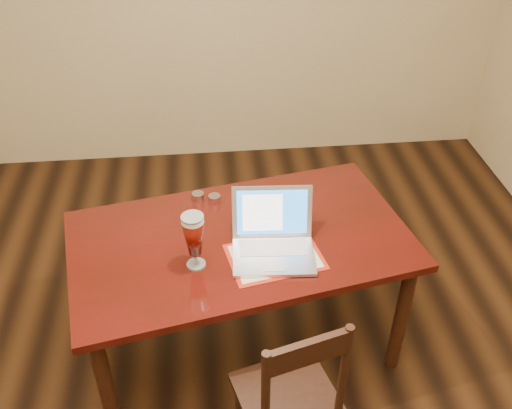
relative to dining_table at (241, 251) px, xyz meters
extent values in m
cube|color=#460B09|center=(0.00, 0.01, 0.06)|extent=(1.70, 1.16, 0.04)
cylinder|color=#32160C|center=(-0.62, -0.48, -0.31)|extent=(0.07, 0.07, 0.69)
cylinder|color=#32160C|center=(0.76, -0.21, -0.31)|extent=(0.07, 0.07, 0.69)
cylinder|color=#32160C|center=(-0.76, 0.23, -0.31)|extent=(0.07, 0.07, 0.69)
cylinder|color=#32160C|center=(0.62, 0.50, -0.31)|extent=(0.07, 0.07, 0.69)
cube|color=#AC200F|center=(0.14, -0.14, 0.08)|extent=(0.46, 0.37, 0.00)
cube|color=beige|center=(0.14, -0.14, 0.08)|extent=(0.41, 0.32, 0.00)
cube|color=silver|center=(0.13, -0.15, 0.09)|extent=(0.38, 0.27, 0.02)
cube|color=silver|center=(0.14, -0.10, 0.10)|extent=(0.30, 0.13, 0.00)
cube|color=silver|center=(0.13, -0.22, 0.10)|extent=(0.09, 0.07, 0.00)
cube|color=silver|center=(0.15, 0.00, 0.22)|extent=(0.36, 0.10, 0.24)
cube|color=blue|center=(0.14, 0.00, 0.22)|extent=(0.32, 0.08, 0.20)
cube|color=white|center=(0.10, 0.00, 0.22)|extent=(0.18, 0.06, 0.17)
cylinder|color=silver|center=(-0.21, -0.16, 0.08)|extent=(0.08, 0.08, 0.01)
cylinder|color=silver|center=(-0.21, -0.16, 0.12)|extent=(0.01, 0.01, 0.06)
cylinder|color=white|center=(-0.21, -0.16, 0.33)|extent=(0.10, 0.10, 0.02)
cylinder|color=silver|center=(-0.21, -0.16, 0.34)|extent=(0.10, 0.10, 0.01)
cylinder|color=silver|center=(-0.19, 0.33, 0.10)|extent=(0.06, 0.06, 0.04)
cylinder|color=silver|center=(-0.11, 0.30, 0.10)|extent=(0.06, 0.06, 0.04)
cube|color=black|center=(0.14, -0.63, -0.26)|extent=(0.47, 0.46, 0.04)
cylinder|color=black|center=(-0.06, -0.53, -0.46)|extent=(0.04, 0.04, 0.38)
cylinder|color=black|center=(0.25, -0.45, -0.46)|extent=(0.04, 0.04, 0.38)
cylinder|color=black|center=(0.02, -0.81, 0.01)|extent=(0.03, 0.03, 0.50)
cylinder|color=black|center=(0.33, -0.73, 0.01)|extent=(0.03, 0.03, 0.50)
cube|color=black|center=(0.17, -0.77, 0.20)|extent=(0.31, 0.11, 0.11)
camera|label=1|loc=(-0.13, -2.02, 1.78)|focal=40.00mm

